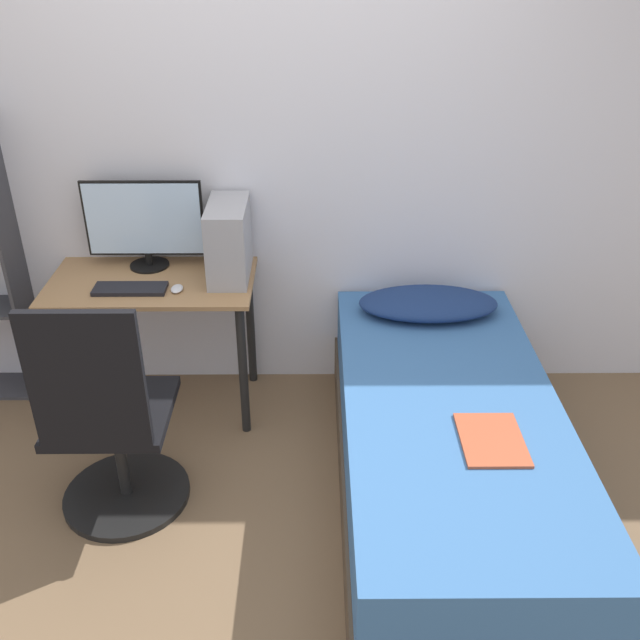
{
  "coord_description": "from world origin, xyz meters",
  "views": [
    {
      "loc": [
        0.26,
        -2.02,
        2.27
      ],
      "look_at": [
        0.28,
        0.69,
        0.75
      ],
      "focal_mm": 40.0,
      "sensor_mm": 36.0,
      "label": 1
    }
  ],
  "objects_px": {
    "monitor": "(144,222)",
    "keyboard": "(130,289)",
    "pc_tower": "(229,240)",
    "office_chair": "(111,434)",
    "bed": "(447,452)"
  },
  "relations": [
    {
      "from": "bed",
      "to": "pc_tower",
      "type": "height_order",
      "value": "pc_tower"
    },
    {
      "from": "bed",
      "to": "monitor",
      "type": "xyz_separation_m",
      "value": [
        -1.41,
        0.9,
        0.71
      ]
    },
    {
      "from": "pc_tower",
      "to": "office_chair",
      "type": "bearing_deg",
      "value": -117.26
    },
    {
      "from": "monitor",
      "to": "keyboard",
      "type": "height_order",
      "value": "monitor"
    },
    {
      "from": "monitor",
      "to": "keyboard",
      "type": "bearing_deg",
      "value": -97.49
    },
    {
      "from": "bed",
      "to": "keyboard",
      "type": "distance_m",
      "value": 1.64
    },
    {
      "from": "pc_tower",
      "to": "monitor",
      "type": "bearing_deg",
      "value": 165.92
    },
    {
      "from": "bed",
      "to": "monitor",
      "type": "distance_m",
      "value": 1.81
    },
    {
      "from": "bed",
      "to": "monitor",
      "type": "relative_size",
      "value": 3.44
    },
    {
      "from": "office_chair",
      "to": "bed",
      "type": "distance_m",
      "value": 1.42
    },
    {
      "from": "keyboard",
      "to": "monitor",
      "type": "bearing_deg",
      "value": 82.51
    },
    {
      "from": "monitor",
      "to": "keyboard",
      "type": "relative_size",
      "value": 1.71
    },
    {
      "from": "bed",
      "to": "pc_tower",
      "type": "relative_size",
      "value": 5.09
    },
    {
      "from": "monitor",
      "to": "pc_tower",
      "type": "bearing_deg",
      "value": -14.08
    },
    {
      "from": "monitor",
      "to": "pc_tower",
      "type": "relative_size",
      "value": 1.48
    }
  ]
}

